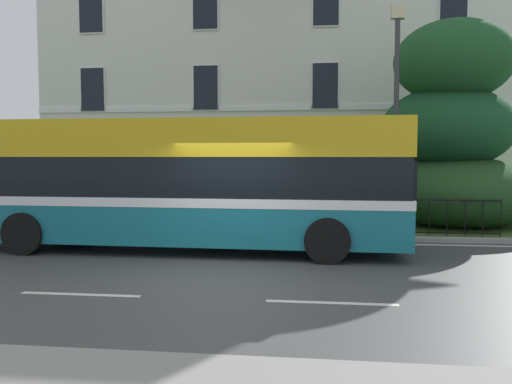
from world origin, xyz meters
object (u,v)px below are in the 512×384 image
object	(u,v)px
georgian_townhouse	(274,75)
street_lamp_post	(396,102)
litter_bin	(268,210)
evergreen_tree	(452,144)
single_decker_bus	(184,182)

from	to	relation	value
georgian_townhouse	street_lamp_post	world-z (taller)	georgian_townhouse
georgian_townhouse	litter_bin	bearing A→B (deg)	-86.22
evergreen_tree	street_lamp_post	world-z (taller)	street_lamp_post
single_decker_bus	street_lamp_post	size ratio (longest dim) A/B	1.67
litter_bin	evergreen_tree	bearing A→B (deg)	21.54
evergreen_tree	street_lamp_post	size ratio (longest dim) A/B	1.02
georgian_townhouse	single_decker_bus	world-z (taller)	georgian_townhouse
single_decker_bus	litter_bin	xyz separation A→B (m)	(1.75, 2.55, -0.90)
single_decker_bus	street_lamp_post	bearing A→B (deg)	29.21
georgian_townhouse	single_decker_bus	bearing A→B (deg)	-95.01
street_lamp_post	georgian_townhouse	bearing A→B (deg)	113.38
georgian_townhouse	evergreen_tree	distance (m)	10.51
evergreen_tree	street_lamp_post	bearing A→B (deg)	-135.91
georgian_townhouse	single_decker_bus	distance (m)	13.30
single_decker_bus	street_lamp_post	world-z (taller)	street_lamp_post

